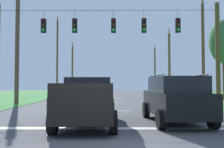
{
  "coord_description": "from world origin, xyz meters",
  "views": [
    {
      "loc": [
        0.32,
        -6.61,
        1.68
      ],
      "look_at": [
        0.11,
        13.48,
        2.49
      ],
      "focal_mm": 39.36,
      "sensor_mm": 36.0,
      "label": 1
    }
  ],
  "objects": [
    {
      "name": "distant_car_oncoming",
      "position": [
        9.89,
        24.57,
        0.79
      ],
      "size": [
        4.43,
        2.28,
        1.52
      ],
      "color": "maroon",
      "rests_on": "ground"
    },
    {
      "name": "stop_bar_stripe",
      "position": [
        0.0,
        2.71,
        0.0
      ],
      "size": [
        12.64,
        0.45,
        0.01
      ],
      "primitive_type": "cube",
      "color": "white",
      "rests_on": "ground"
    },
    {
      "name": "lane_dash_2",
      "position": [
        0.0,
        22.42,
        0.0
      ],
      "size": [
        2.5,
        0.15,
        0.01
      ],
      "primitive_type": "cube",
      "rotation": [
        0.0,
        0.0,
        1.57
      ],
      "color": "white",
      "rests_on": "ground"
    },
    {
      "name": "lane_dash_1",
      "position": [
        0.0,
        15.34,
        0.0
      ],
      "size": [
        2.5,
        0.15,
        0.01
      ],
      "primitive_type": "cube",
      "rotation": [
        0.0,
        0.0,
        1.57
      ],
      "color": "white",
      "rests_on": "ground"
    },
    {
      "name": "utility_pole_far_left",
      "position": [
        -7.73,
        13.43,
        4.68
      ],
      "size": [
        0.34,
        1.76,
        9.6
      ],
      "color": "brown",
      "rests_on": "ground"
    },
    {
      "name": "utility_pole_near_left",
      "position": [
        8.29,
        41.81,
        4.48
      ],
      "size": [
        0.3,
        1.7,
        9.26
      ],
      "color": "brown",
      "rests_on": "ground"
    },
    {
      "name": "distant_car_crossing_white",
      "position": [
        -4.4,
        15.32,
        0.79
      ],
      "size": [
        2.32,
        4.44,
        1.52
      ],
      "color": "silver",
      "rests_on": "ground"
    },
    {
      "name": "pickup_truck",
      "position": [
        -0.79,
        3.51,
        0.97
      ],
      "size": [
        2.41,
        5.46,
        1.95
      ],
      "color": "black",
      "rests_on": "ground"
    },
    {
      "name": "suv_black",
      "position": [
        2.93,
        4.09,
        1.06
      ],
      "size": [
        2.37,
        4.87,
        2.05
      ],
      "color": "black",
      "rests_on": "ground"
    },
    {
      "name": "ground_plane",
      "position": [
        0.0,
        0.0,
        0.0
      ],
      "size": [
        120.0,
        120.0,
        0.0
      ],
      "primitive_type": "plane",
      "color": "#47474C"
    },
    {
      "name": "overhead_signal_span",
      "position": [
        -0.13,
        9.73,
        4.05
      ],
      "size": [
        15.08,
        0.31,
        7.11
      ],
      "color": "brown",
      "rests_on": "ground"
    },
    {
      "name": "utility_pole_distant_right",
      "position": [
        -7.98,
        28.62,
        5.62
      ],
      "size": [
        0.26,
        1.69,
        11.45
      ],
      "color": "brown",
      "rests_on": "ground"
    },
    {
      "name": "utility_pole_far_right",
      "position": [
        8.02,
        27.84,
        4.59
      ],
      "size": [
        0.34,
        1.9,
        9.49
      ],
      "color": "brown",
      "rests_on": "ground"
    },
    {
      "name": "utility_pole_distant_left",
      "position": [
        -7.86,
        40.63,
        4.75
      ],
      "size": [
        0.33,
        1.99,
        9.79
      ],
      "color": "brown",
      "rests_on": "ground"
    },
    {
      "name": "utility_pole_mid_right",
      "position": [
        8.07,
        14.81,
        4.6
      ],
      "size": [
        0.27,
        1.96,
        9.55
      ],
      "color": "brown",
      "rests_on": "ground"
    },
    {
      "name": "lane_dash_0",
      "position": [
        0.0,
        8.71,
        0.0
      ],
      "size": [
        2.5,
        0.15,
        0.01
      ],
      "primitive_type": "cube",
      "rotation": [
        0.0,
        0.0,
        1.57
      ],
      "color": "white",
      "rests_on": "ground"
    },
    {
      "name": "tree_roadside_far_right",
      "position": [
        11.38,
        18.3,
        5.96
      ],
      "size": [
        2.77,
        2.77,
        8.21
      ],
      "color": "brown",
      "rests_on": "ground"
    }
  ]
}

